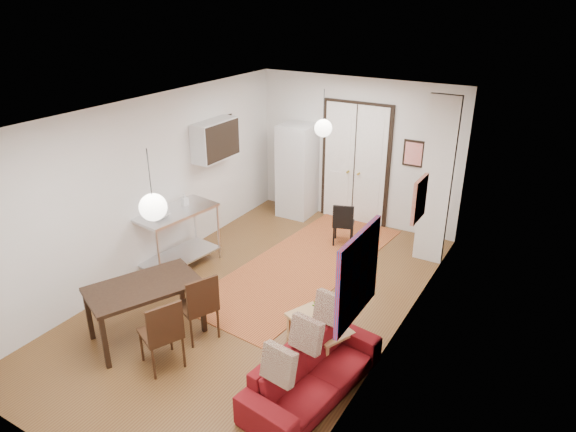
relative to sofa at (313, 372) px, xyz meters
The scene contains 27 objects.
floor 2.16m from the sofa, 140.16° to the left, with size 7.00×7.00×0.00m, color brown.
ceiling 3.38m from the sofa, 140.16° to the left, with size 4.20×7.00×0.02m, color white.
wall_back 5.28m from the sofa, 108.67° to the left, with size 4.20×0.02×2.90m, color silver.
wall_front 2.93m from the sofa, 127.77° to the right, with size 4.20×0.02×2.90m, color silver.
wall_left 4.16m from the sofa, 159.86° to the left, with size 0.02×7.00×2.90m, color silver.
wall_right 1.86m from the sofa, 71.76° to the left, with size 0.02×7.00×2.90m, color silver.
double_doors 5.18m from the sofa, 108.83° to the left, with size 1.44×0.06×2.50m, color white.
stub_partition 4.10m from the sofa, 87.04° to the left, with size 0.50×0.10×2.90m, color silver.
wall_cabinet 4.86m from the sofa, 141.14° to the left, with size 0.35×1.00×0.70m, color silver.
painting_popart 1.44m from the sofa, 16.21° to the left, with size 0.05×1.00×1.00m, color red.
painting_abstract 2.69m from the sofa, 78.87° to the left, with size 0.05×0.50×0.60m, color beige.
poster_back 5.05m from the sofa, 95.86° to the left, with size 0.40×0.03×0.50m, color red.
print_left 5.29m from the sofa, 137.77° to the left, with size 0.03×0.44×0.54m, color #98643F.
pendant_back 4.24m from the sofa, 116.02° to the left, with size 0.30×0.30×0.80m.
pendant_front 2.64m from the sofa, 159.20° to the right, with size 0.30×0.30×0.80m.
kilim_rug 3.08m from the sofa, 121.09° to the left, with size 1.66×4.44×0.01m, color #B35F2C.
sofa is the anchor object (origin of this frame).
coffee_table 0.84m from the sofa, 112.97° to the left, with size 1.01×0.80×0.39m.
potted_plant 0.86m from the sofa, 106.36° to the left, with size 0.35×0.30×0.38m, color #3C6F32.
kitchen_counter 3.73m from the sofa, 156.04° to the left, with size 0.87×1.45×1.05m.
bowl 3.69m from the sofa, 160.49° to the left, with size 0.25×0.25×0.06m, color beige.
soap_bottle 3.92m from the sofa, 152.69° to the left, with size 0.10×0.10×0.22m, color teal.
fridge 5.36m from the sofa, 121.70° to the left, with size 0.68×0.68×1.92m, color silver.
dining_table 2.51m from the sofa, behind, with size 1.35×1.65×0.80m.
dining_chair_near 1.91m from the sofa, behind, with size 0.62×0.73×0.99m.
dining_chair_far 1.94m from the sofa, 166.97° to the right, with size 0.62×0.73×0.99m.
black_side_chair 4.06m from the sofa, 109.52° to the left, with size 0.48×0.49×0.83m.
Camera 1 is at (3.81, -5.61, 4.37)m, focal length 32.00 mm.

